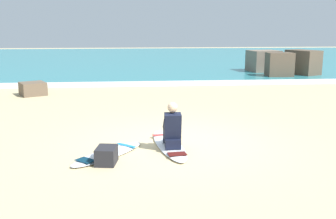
{
  "coord_description": "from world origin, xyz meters",
  "views": [
    {
      "loc": [
        -0.95,
        -8.24,
        2.52
      ],
      "look_at": [
        -0.09,
        0.95,
        0.55
      ],
      "focal_mm": 41.58,
      "sensor_mm": 36.0,
      "label": 1
    }
  ],
  "objects_px": {
    "surfboard_main": "(169,145)",
    "surfer_seated": "(172,130)",
    "surfboard_spare_near": "(108,154)",
    "beach_bag": "(106,155)",
    "shoreline_rock": "(33,89)"
  },
  "relations": [
    {
      "from": "shoreline_rock",
      "to": "beach_bag",
      "type": "xyz_separation_m",
      "value": [
        3.2,
        -7.79,
        -0.08
      ]
    },
    {
      "from": "surfboard_main",
      "to": "surfboard_spare_near",
      "type": "height_order",
      "value": "same"
    },
    {
      "from": "surfer_seated",
      "to": "beach_bag",
      "type": "height_order",
      "value": "surfer_seated"
    },
    {
      "from": "surfboard_main",
      "to": "surfer_seated",
      "type": "relative_size",
      "value": 2.55
    },
    {
      "from": "surfboard_main",
      "to": "surfer_seated",
      "type": "distance_m",
      "value": 0.48
    },
    {
      "from": "surfer_seated",
      "to": "surfboard_spare_near",
      "type": "distance_m",
      "value": 1.39
    },
    {
      "from": "surfer_seated",
      "to": "surfboard_main",
      "type": "bearing_deg",
      "value": 100.69
    },
    {
      "from": "shoreline_rock",
      "to": "beach_bag",
      "type": "relative_size",
      "value": 1.8
    },
    {
      "from": "surfboard_spare_near",
      "to": "beach_bag",
      "type": "distance_m",
      "value": 0.5
    },
    {
      "from": "surfboard_main",
      "to": "shoreline_rock",
      "type": "xyz_separation_m",
      "value": [
        -4.47,
        6.82,
        0.21
      ]
    },
    {
      "from": "surfboard_spare_near",
      "to": "surfer_seated",
      "type": "bearing_deg",
      "value": 10.47
    },
    {
      "from": "surfboard_main",
      "to": "shoreline_rock",
      "type": "relative_size",
      "value": 2.8
    },
    {
      "from": "surfer_seated",
      "to": "shoreline_rock",
      "type": "distance_m",
      "value": 8.39
    },
    {
      "from": "surfer_seated",
      "to": "beach_bag",
      "type": "bearing_deg",
      "value": -151.14
    },
    {
      "from": "shoreline_rock",
      "to": "beach_bag",
      "type": "distance_m",
      "value": 8.43
    }
  ]
}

